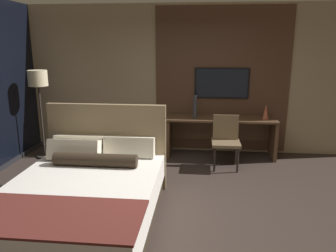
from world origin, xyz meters
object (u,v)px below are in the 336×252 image
(vase_tall, at_px, (195,107))
(book, at_px, (230,117))
(bed, at_px, (84,197))
(desk_chair, at_px, (226,137))
(vase_short, at_px, (266,112))
(tv, at_px, (222,83))
(desk, at_px, (221,129))
(floor_lamp, at_px, (38,85))

(vase_tall, height_order, book, vase_tall)
(bed, distance_m, book, 3.21)
(desk_chair, distance_m, vase_short, 0.96)
(book, bearing_deg, bed, -126.27)
(book, bearing_deg, tv, 121.39)
(desk, height_order, vase_short, vase_short)
(desk, distance_m, vase_tall, 0.67)
(bed, distance_m, desk, 3.12)
(bed, xyz_separation_m, tv, (1.72, 2.82, 1.03))
(tv, bearing_deg, vase_tall, -144.29)
(desk_chair, relative_size, vase_short, 3.28)
(vase_tall, bearing_deg, floor_lamp, -173.66)
(tv, distance_m, vase_short, 0.97)
(desk_chair, height_order, book, desk_chair)
(floor_lamp, bearing_deg, vase_tall, 6.34)
(floor_lamp, distance_m, vase_tall, 2.84)
(bed, relative_size, tv, 2.24)
(book, bearing_deg, desk, 168.77)
(vase_tall, bearing_deg, desk_chair, -39.63)
(desk, bearing_deg, vase_short, -4.56)
(floor_lamp, distance_m, vase_short, 4.11)
(vase_tall, relative_size, book, 1.73)
(tv, distance_m, floor_lamp, 3.34)
(floor_lamp, distance_m, book, 3.51)
(floor_lamp, bearing_deg, book, 6.61)
(floor_lamp, bearing_deg, bed, -54.31)
(tv, distance_m, book, 0.67)
(bed, bearing_deg, book, 53.73)
(bed, height_order, book, bed)
(tv, xyz_separation_m, book, (0.16, -0.26, -0.60))
(bed, relative_size, book, 9.24)
(vase_short, bearing_deg, book, 177.15)
(desk_chair, height_order, vase_short, vase_short)
(book, bearing_deg, vase_tall, -172.23)
(desk, height_order, tv, tv)
(desk_chair, xyz_separation_m, book, (0.10, 0.54, 0.23))
(floor_lamp, relative_size, vase_tall, 3.80)
(desk, bearing_deg, vase_tall, -166.16)
(vase_short, bearing_deg, desk_chair, -145.43)
(desk_chair, bearing_deg, tv, 93.74)
(bed, relative_size, vase_tall, 5.34)
(tv, relative_size, book, 4.12)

